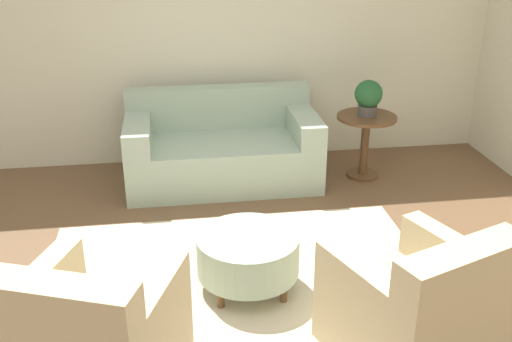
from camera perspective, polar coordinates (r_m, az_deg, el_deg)
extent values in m
plane|color=brown|center=(4.13, -0.96, -12.78)|extent=(16.00, 16.00, 0.00)
cube|color=beige|center=(6.16, -4.52, 13.68)|extent=(9.39, 0.12, 2.80)
cube|color=beige|center=(4.13, -0.96, -12.73)|extent=(2.80, 2.57, 0.01)
cube|color=#9EB29E|center=(5.81, -3.18, 1.00)|extent=(1.82, 0.93, 0.45)
cube|color=#9EB29E|center=(6.01, -3.61, 6.12)|extent=(1.82, 0.20, 0.41)
cube|color=#9EB29E|center=(5.66, -11.22, 3.61)|extent=(0.24, 0.89, 0.23)
cube|color=#9EB29E|center=(5.79, 4.58, 4.44)|extent=(0.24, 0.89, 0.23)
cube|color=brown|center=(5.49, -2.70, -2.58)|extent=(1.64, 0.05, 0.06)
cube|color=#C6B289|center=(3.05, -18.26, -13.75)|extent=(0.82, 0.47, 0.48)
cube|color=#C6B289|center=(3.22, -9.77, -12.94)|extent=(0.42, 0.79, 0.26)
cube|color=#C6B289|center=(3.50, -20.08, -10.94)|extent=(0.42, 0.79, 0.26)
cube|color=brown|center=(3.90, -11.88, -15.08)|extent=(0.69, 0.31, 0.06)
cube|color=#C6B289|center=(3.74, 14.39, -13.98)|extent=(1.05, 1.07, 0.41)
cube|color=#C6B289|center=(3.32, 18.92, -10.56)|extent=(0.82, 0.47, 0.48)
cube|color=#C6B289|center=(3.77, 18.41, -7.99)|extent=(0.42, 0.79, 0.26)
cube|color=#C6B289|center=(3.37, 10.53, -11.20)|extent=(0.42, 0.79, 0.26)
cube|color=brown|center=(4.06, 10.36, -13.20)|extent=(0.69, 0.31, 0.06)
cylinder|color=#9EB29E|center=(4.17, -0.77, -7.91)|extent=(0.71, 0.71, 0.28)
cylinder|color=brown|center=(4.08, -3.37, -12.06)|extent=(0.05, 0.05, 0.12)
cylinder|color=brown|center=(4.13, 2.64, -11.56)|extent=(0.05, 0.05, 0.12)
cylinder|color=brown|center=(4.44, -3.88, -8.89)|extent=(0.05, 0.05, 0.12)
cylinder|color=brown|center=(4.48, 1.60, -8.48)|extent=(0.05, 0.05, 0.12)
cylinder|color=brown|center=(5.90, 10.50, 5.06)|extent=(0.58, 0.58, 0.03)
cylinder|color=brown|center=(6.00, 10.28, 2.20)|extent=(0.08, 0.08, 0.60)
cylinder|color=brown|center=(6.11, 10.09, -0.30)|extent=(0.32, 0.32, 0.03)
cylinder|color=#4C4742|center=(5.88, 10.55, 5.69)|extent=(0.18, 0.18, 0.10)
sphere|color=#23562D|center=(5.83, 10.67, 7.23)|extent=(0.27, 0.27, 0.27)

